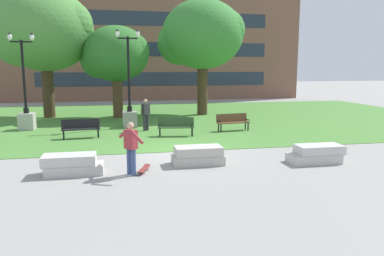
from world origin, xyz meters
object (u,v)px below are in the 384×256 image
(person_skateboarder, at_px, (131,145))
(lamp_post_center, at_px, (26,110))
(park_bench_near_right, at_px, (233,121))
(park_bench_far_right, at_px, (176,125))
(concrete_block_left, at_px, (198,156))
(skateboard, at_px, (144,169))
(concrete_block_right, at_px, (316,154))
(park_bench_far_left, at_px, (81,127))
(person_bystander_near_lawn, at_px, (146,113))
(lamp_post_left, at_px, (130,108))
(concrete_block_center, at_px, (72,165))

(person_skateboarder, height_order, lamp_post_center, lamp_post_center)
(park_bench_near_right, bearing_deg, park_bench_far_right, -163.17)
(concrete_block_left, height_order, person_skateboarder, person_skateboarder)
(skateboard, xyz_separation_m, lamp_post_center, (-5.71, 9.63, 0.99))
(concrete_block_right, xyz_separation_m, park_bench_far_left, (-8.77, 6.50, 0.23))
(park_bench_far_left, relative_size, person_bystander_near_lawn, 1.08)
(park_bench_far_left, xyz_separation_m, park_bench_far_right, (4.60, -0.34, 0.00))
(concrete_block_right, height_order, park_bench_far_left, park_bench_far_left)
(skateboard, bearing_deg, park_bench_near_right, 53.64)
(skateboard, height_order, person_bystander_near_lawn, person_bystander_near_lawn)
(lamp_post_left, relative_size, person_bystander_near_lawn, 3.19)
(concrete_block_left, bearing_deg, park_bench_far_right, 89.36)
(concrete_block_center, xyz_separation_m, skateboard, (2.26, -0.19, -0.22))
(person_skateboarder, distance_m, skateboard, 1.02)
(concrete_block_center, bearing_deg, lamp_post_center, 110.04)
(concrete_block_center, height_order, park_bench_far_right, park_bench_far_right)
(skateboard, xyz_separation_m, lamp_post_left, (-0.14, 9.34, 1.03))
(lamp_post_left, bearing_deg, concrete_block_center, -103.07)
(park_bench_near_right, xyz_separation_m, person_bystander_near_lawn, (-4.61, 0.84, 0.44))
(skateboard, distance_m, park_bench_far_left, 7.03)
(person_bystander_near_lawn, bearing_deg, lamp_post_left, 121.30)
(person_skateboarder, height_order, park_bench_far_left, person_skateboarder)
(concrete_block_center, bearing_deg, concrete_block_right, -1.14)
(concrete_block_right, xyz_separation_m, skateboard, (-6.19, -0.02, -0.22))
(park_bench_far_right, bearing_deg, park_bench_near_right, 16.83)
(concrete_block_right, relative_size, park_bench_far_left, 1.04)
(park_bench_near_right, height_order, lamp_post_center, lamp_post_center)
(concrete_block_right, distance_m, person_bystander_near_lawn, 9.74)
(person_skateboarder, xyz_separation_m, park_bench_far_left, (-2.17, 6.83, -0.44))
(concrete_block_left, relative_size, skateboard, 1.75)
(person_skateboarder, bearing_deg, park_bench_near_right, 52.77)
(person_skateboarder, bearing_deg, concrete_block_left, 21.26)
(concrete_block_center, relative_size, concrete_block_left, 1.05)
(skateboard, bearing_deg, concrete_block_center, 175.20)
(concrete_block_left, bearing_deg, concrete_block_right, -7.99)
(skateboard, relative_size, park_bench_near_right, 0.55)
(concrete_block_center, xyz_separation_m, person_skateboarder, (1.86, -0.50, 0.67))
(person_skateboarder, xyz_separation_m, person_bystander_near_lawn, (1.07, 8.32, 0.01))
(park_bench_near_right, bearing_deg, skateboard, -126.36)
(concrete_block_center, distance_m, person_bystander_near_lawn, 8.38)
(concrete_block_left, bearing_deg, lamp_post_center, 130.41)
(park_bench_near_right, xyz_separation_m, park_bench_far_left, (-7.85, -0.64, 0.00))
(park_bench_far_left, distance_m, lamp_post_left, 3.76)
(concrete_block_left, distance_m, person_skateboarder, 2.63)
(person_skateboarder, height_order, person_bystander_near_lawn, person_bystander_near_lawn)
(concrete_block_left, height_order, skateboard, concrete_block_left)
(concrete_block_center, height_order, concrete_block_right, same)
(concrete_block_center, distance_m, skateboard, 2.28)
(concrete_block_left, bearing_deg, lamp_post_left, 103.57)
(park_bench_far_left, bearing_deg, concrete_block_center, -87.21)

